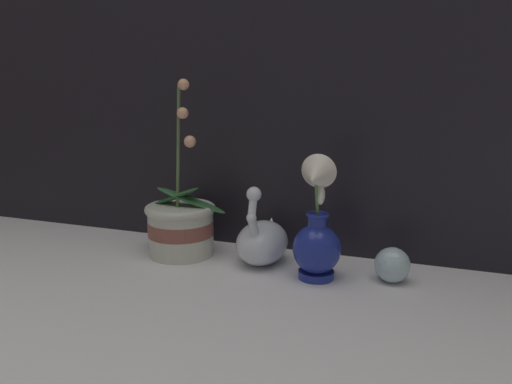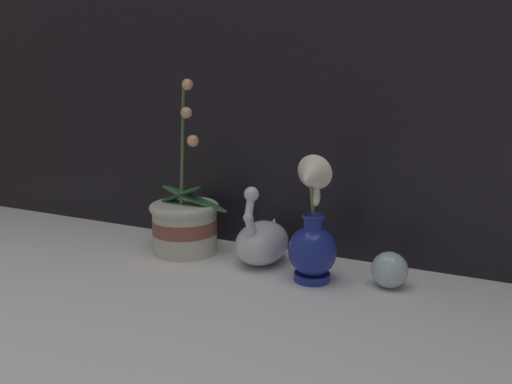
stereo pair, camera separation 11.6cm
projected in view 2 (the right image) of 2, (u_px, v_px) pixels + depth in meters
name	position (u px, v px, depth m)	size (l,w,h in m)	color
ground_plane	(246.00, 283.00, 1.07)	(2.80, 2.80, 0.00)	white
window_backdrop	(295.00, 6.00, 1.18)	(2.80, 0.03, 1.20)	black
orchid_potted_plant	(185.00, 222.00, 1.26)	(0.24, 0.18, 0.43)	beige
swan_figurine	(263.00, 240.00, 1.18)	(0.12, 0.18, 0.20)	silver
blue_vase	(312.00, 236.00, 1.06)	(0.11, 0.12, 0.28)	navy
glass_sphere	(389.00, 270.00, 1.04)	(0.08, 0.08, 0.08)	silver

